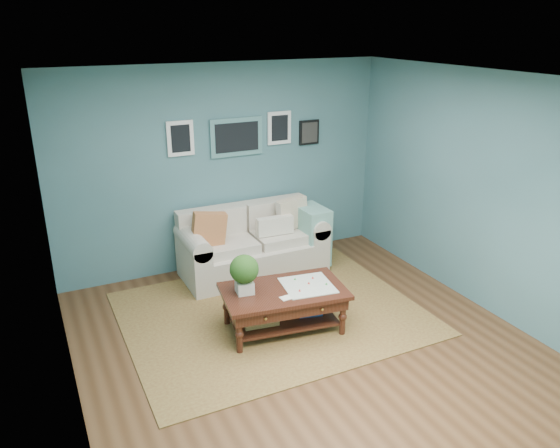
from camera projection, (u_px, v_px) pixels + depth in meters
room_shell at (315, 226)px, 5.14m from camera, size 5.00×5.02×2.70m
area_rug at (272, 313)px, 6.30m from camera, size 3.29×2.63×0.01m
loveseat at (258, 243)px, 7.24m from camera, size 1.92×0.87×0.99m
coffee_table at (277, 297)px, 5.83m from camera, size 1.40×0.94×0.92m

